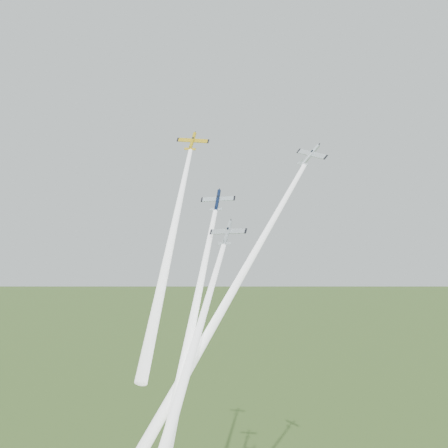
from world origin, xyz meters
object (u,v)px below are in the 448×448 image
Objects in this scene: plane_yellow at (192,141)px; plane_silver_right at (310,155)px; plane_silver_low at (227,233)px; plane_navy at (218,200)px.

plane_silver_right is (28.80, 0.40, -5.04)m from plane_yellow.
plane_silver_right is at bearing 48.05° from plane_silver_low.
plane_yellow is 31.81m from plane_silver_low.
plane_silver_right reaches higher than plane_silver_low.
plane_navy is at bearing -134.44° from plane_silver_right.
plane_yellow is 1.01× the size of plane_silver_low.
plane_yellow is at bearing -159.06° from plane_silver_right.
plane_yellow is 20.01m from plane_navy.
plane_yellow is at bearing 129.38° from plane_navy.
plane_silver_right is 26.35m from plane_silver_low.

